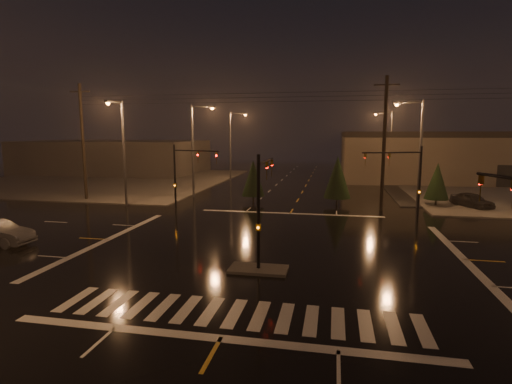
# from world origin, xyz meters

# --- Properties ---
(ground) EXTENTS (140.00, 140.00, 0.00)m
(ground) POSITION_xyz_m (0.00, 0.00, 0.00)
(ground) COLOR black
(ground) RESTS_ON ground
(sidewalk_nw) EXTENTS (36.00, 36.00, 0.12)m
(sidewalk_nw) POSITION_xyz_m (-30.00, 30.00, 0.06)
(sidewalk_nw) COLOR #413F3A
(sidewalk_nw) RESTS_ON ground
(median_island) EXTENTS (3.00, 1.60, 0.15)m
(median_island) POSITION_xyz_m (0.00, -4.00, 0.07)
(median_island) COLOR #413F3A
(median_island) RESTS_ON ground
(crosswalk) EXTENTS (15.00, 2.60, 0.01)m
(crosswalk) POSITION_xyz_m (0.00, -9.00, 0.01)
(crosswalk) COLOR beige
(crosswalk) RESTS_ON ground
(stop_bar_near) EXTENTS (16.00, 0.50, 0.01)m
(stop_bar_near) POSITION_xyz_m (0.00, -11.00, 0.01)
(stop_bar_near) COLOR beige
(stop_bar_near) RESTS_ON ground
(stop_bar_far) EXTENTS (16.00, 0.50, 0.01)m
(stop_bar_far) POSITION_xyz_m (0.00, 11.00, 0.01)
(stop_bar_far) COLOR beige
(stop_bar_far) RESTS_ON ground
(commercial_block) EXTENTS (30.00, 18.00, 5.60)m
(commercial_block) POSITION_xyz_m (-35.00, 42.00, 2.80)
(commercial_block) COLOR #44403C
(commercial_block) RESTS_ON ground
(signal_mast_median) EXTENTS (0.25, 4.59, 6.00)m
(signal_mast_median) POSITION_xyz_m (0.00, -3.07, 3.75)
(signal_mast_median) COLOR black
(signal_mast_median) RESTS_ON ground
(signal_mast_ne) EXTENTS (4.84, 1.86, 6.00)m
(signal_mast_ne) POSITION_xyz_m (9.50, 10.14, 3.79)
(signal_mast_ne) COLOR black
(signal_mast_ne) RESTS_ON ground
(signal_mast_nw) EXTENTS (4.84, 1.86, 6.00)m
(signal_mast_nw) POSITION_xyz_m (-9.50, 10.14, 3.79)
(signal_mast_nw) COLOR black
(signal_mast_nw) RESTS_ON ground
(streetlight_1) EXTENTS (2.77, 0.32, 10.00)m
(streetlight_1) POSITION_xyz_m (-11.18, 18.00, 5.80)
(streetlight_1) COLOR #38383A
(streetlight_1) RESTS_ON ground
(streetlight_2) EXTENTS (2.77, 0.32, 10.00)m
(streetlight_2) POSITION_xyz_m (-11.18, 34.00, 5.80)
(streetlight_2) COLOR #38383A
(streetlight_2) RESTS_ON ground
(streetlight_3) EXTENTS (2.77, 0.32, 10.00)m
(streetlight_3) POSITION_xyz_m (11.18, 16.00, 5.80)
(streetlight_3) COLOR #38383A
(streetlight_3) RESTS_ON ground
(streetlight_4) EXTENTS (2.77, 0.32, 10.00)m
(streetlight_4) POSITION_xyz_m (11.18, 36.00, 5.80)
(streetlight_4) COLOR #38383A
(streetlight_4) RESTS_ON ground
(streetlight_5) EXTENTS (0.32, 2.77, 10.00)m
(streetlight_5) POSITION_xyz_m (-16.00, 11.18, 5.80)
(streetlight_5) COLOR #38383A
(streetlight_5) RESTS_ON ground
(utility_pole_0) EXTENTS (2.20, 0.32, 12.00)m
(utility_pole_0) POSITION_xyz_m (-22.00, 14.00, 6.13)
(utility_pole_0) COLOR black
(utility_pole_0) RESTS_ON ground
(utility_pole_1) EXTENTS (2.20, 0.32, 12.00)m
(utility_pole_1) POSITION_xyz_m (8.00, 14.00, 6.13)
(utility_pole_1) COLOR black
(utility_pole_1) RESTS_ON ground
(conifer_0) EXTENTS (2.26, 2.26, 4.23)m
(conifer_0) POSITION_xyz_m (13.43, 17.27, 2.46)
(conifer_0) COLOR black
(conifer_0) RESTS_ON ground
(conifer_3) EXTENTS (2.32, 2.32, 4.32)m
(conifer_3) POSITION_xyz_m (-4.34, 15.91, 2.51)
(conifer_3) COLOR black
(conifer_3) RESTS_ON ground
(conifer_4) EXTENTS (2.63, 2.63, 4.81)m
(conifer_4) POSITION_xyz_m (4.02, 16.17, 2.75)
(conifer_4) COLOR black
(conifer_4) RESTS_ON ground
(car_parked) EXTENTS (3.59, 4.52, 1.44)m
(car_parked) POSITION_xyz_m (16.59, 17.06, 0.72)
(car_parked) COLOR black
(car_parked) RESTS_ON ground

